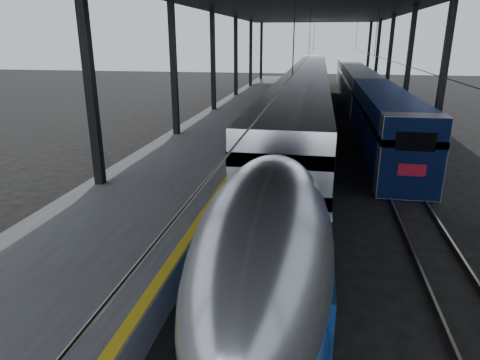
# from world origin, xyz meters

# --- Properties ---
(ground) EXTENTS (160.00, 160.00, 0.00)m
(ground) POSITION_xyz_m (0.00, 0.00, 0.00)
(ground) COLOR black
(ground) RESTS_ON ground
(platform) EXTENTS (6.00, 80.00, 1.00)m
(platform) POSITION_xyz_m (-3.50, 20.00, 0.50)
(platform) COLOR #4C4C4F
(platform) RESTS_ON ground
(yellow_strip) EXTENTS (0.30, 80.00, 0.01)m
(yellow_strip) POSITION_xyz_m (-0.70, 20.00, 1.00)
(yellow_strip) COLOR gold
(yellow_strip) RESTS_ON platform
(rails) EXTENTS (6.52, 80.00, 0.16)m
(rails) POSITION_xyz_m (4.50, 20.00, 0.08)
(rails) COLOR slate
(rails) RESTS_ON ground
(canopy) EXTENTS (18.00, 75.00, 9.47)m
(canopy) POSITION_xyz_m (1.90, 20.00, 9.12)
(canopy) COLOR black
(canopy) RESTS_ON ground
(tgv_train) EXTENTS (3.06, 65.20, 4.39)m
(tgv_train) POSITION_xyz_m (2.00, 25.16, 2.05)
(tgv_train) COLOR #B2B5B9
(tgv_train) RESTS_ON ground
(second_train) EXTENTS (2.69, 56.05, 3.70)m
(second_train) POSITION_xyz_m (7.00, 35.00, 1.87)
(second_train) COLOR navy
(second_train) RESTS_ON ground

